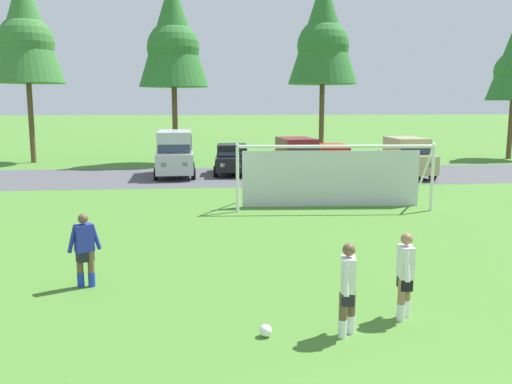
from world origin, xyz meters
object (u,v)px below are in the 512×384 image
object	(u,v)px
player_striker_near	(85,250)
player_winger_left	(348,290)
soccer_ball	(266,330)
parked_car_slot_center_right	(407,156)
player_defender_far	(405,276)
parked_car_slot_center	(332,159)
parked_car_slot_center_left	(297,157)
soccer_goal	(332,174)
parked_car_slot_far_left	(175,152)
parked_car_slot_left	(232,159)

from	to	relation	value
player_striker_near	player_winger_left	distance (m)	5.88
soccer_ball	parked_car_slot_center_right	xyz separation A→B (m)	(10.33, 20.20, 1.00)
player_defender_far	parked_car_slot_center	xyz separation A→B (m)	(3.73, 20.97, 0.05)
player_winger_left	player_striker_near	bearing A→B (deg)	148.76
player_defender_far	parked_car_slot_center_left	bearing A→B (deg)	85.66
soccer_ball	parked_car_slot_center_right	size ratio (longest dim) A/B	0.05
soccer_ball	parked_car_slot_center_right	bearing A→B (deg)	62.91
soccer_goal	parked_car_slot_center_left	xyz separation A→B (m)	(0.21, 8.86, -0.18)
player_defender_far	parked_car_slot_center_right	xyz separation A→B (m)	(7.67, 19.66, 0.29)
player_striker_near	parked_car_slot_far_left	size ratio (longest dim) A/B	0.34
player_striker_near	parked_car_slot_left	distance (m)	19.68
player_striker_near	parked_car_slot_far_left	world-z (taller)	parked_car_slot_far_left
soccer_ball	player_defender_far	bearing A→B (deg)	11.50
player_striker_near	player_defender_far	size ratio (longest dim) A/B	1.00
parked_car_slot_left	soccer_ball	bearing A→B (deg)	-91.79
soccer_ball	player_winger_left	size ratio (longest dim) A/B	0.13
player_winger_left	parked_car_slot_center	xyz separation A→B (m)	(4.99, 21.58, 0.05)
parked_car_slot_far_left	parked_car_slot_left	distance (m)	3.31
soccer_ball	player_striker_near	xyz separation A→B (m)	(-3.62, 2.97, 0.71)
player_striker_near	player_defender_far	world-z (taller)	same
soccer_goal	parked_car_slot_far_left	size ratio (longest dim) A/B	1.55
soccer_ball	player_winger_left	world-z (taller)	player_winger_left
player_winger_left	parked_car_slot_far_left	size ratio (longest dim) A/B	0.34
player_defender_far	parked_car_slot_center_left	distance (m)	19.93
soccer_ball	player_winger_left	xyz separation A→B (m)	(1.41, -0.08, 0.71)
player_defender_far	parked_car_slot_left	distance (m)	21.73
soccer_goal	parked_car_slot_far_left	bearing A→B (deg)	122.92
player_winger_left	parked_car_slot_center_right	world-z (taller)	parked_car_slot_center_right
parked_car_slot_center	parked_car_slot_center_right	bearing A→B (deg)	-18.37
parked_car_slot_left	parked_car_slot_center_right	xyz separation A→B (m)	(9.64, -1.98, 0.24)
parked_car_slot_center_right	parked_car_slot_far_left	bearing A→B (deg)	173.81
player_winger_left	parked_car_slot_center_left	distance (m)	20.68
soccer_ball	parked_car_slot_center_left	bearing A→B (deg)	78.45
parked_car_slot_center	player_striker_near	bearing A→B (deg)	-118.39
player_winger_left	parked_car_slot_center_right	xyz separation A→B (m)	(8.92, 20.28, 0.29)
soccer_goal	player_defender_far	xyz separation A→B (m)	(-1.30, -11.02, -0.47)
parked_car_slot_center_left	parked_car_slot_center_right	world-z (taller)	same
player_striker_near	parked_car_slot_center	size ratio (longest dim) A/B	0.38
player_striker_near	player_winger_left	xyz separation A→B (m)	(5.03, -3.05, 0.00)
player_defender_far	player_winger_left	xyz separation A→B (m)	(-1.26, -0.62, 0.00)
player_winger_left	parked_car_slot_far_left	world-z (taller)	parked_car_slot_far_left
parked_car_slot_center_left	parked_car_slot_center_right	bearing A→B (deg)	-2.02
parked_car_slot_left	parked_car_slot_far_left	bearing A→B (deg)	-169.72
soccer_goal	player_defender_far	bearing A→B (deg)	-96.74
player_striker_near	player_defender_far	xyz separation A→B (m)	(6.29, -2.43, 0.00)
parked_car_slot_center_left	soccer_goal	bearing A→B (deg)	-91.33
player_striker_near	parked_car_slot_center	xyz separation A→B (m)	(10.02, 18.53, 0.05)
player_winger_left	parked_car_slot_far_left	distance (m)	22.03
player_winger_left	parked_car_slot_left	distance (m)	22.27
soccer_goal	parked_car_slot_center_left	bearing A→B (deg)	88.67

